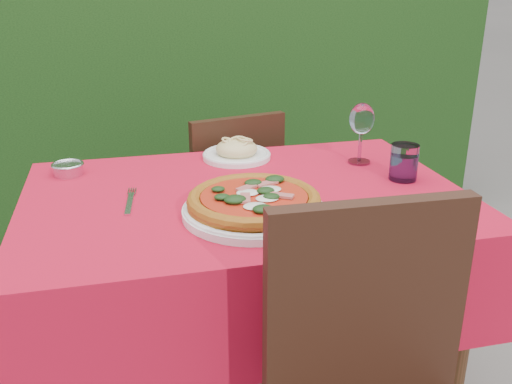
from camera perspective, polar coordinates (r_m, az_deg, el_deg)
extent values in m
cube|color=black|center=(3.11, -7.45, 10.95)|extent=(3.20, 0.55, 1.60)
cube|color=#432515|center=(1.66, -1.08, -1.00)|extent=(1.20, 0.80, 0.04)
cylinder|color=#432515|center=(1.76, 19.71, -14.73)|extent=(0.05, 0.05, 0.70)
cylinder|color=#432515|center=(2.10, -17.81, -8.21)|extent=(0.05, 0.05, 0.70)
cylinder|color=#432515|center=(2.27, 10.56, -5.26)|extent=(0.05, 0.05, 0.70)
cube|color=red|center=(1.71, -1.05, -5.09)|extent=(1.26, 0.86, 0.32)
cube|color=black|center=(1.20, 10.99, -11.25)|extent=(0.43, 0.05, 0.47)
cube|color=black|center=(2.42, -3.41, -1.67)|extent=(0.46, 0.46, 0.04)
cube|color=black|center=(2.19, -1.74, 2.22)|extent=(0.38, 0.12, 0.42)
cylinder|color=black|center=(2.70, -1.52, -4.02)|extent=(0.03, 0.03, 0.39)
cylinder|color=black|center=(2.59, -8.07, -5.36)|extent=(0.03, 0.03, 0.39)
cylinder|color=black|center=(2.44, 1.77, -6.94)|extent=(0.03, 0.03, 0.39)
cylinder|color=black|center=(2.32, -5.40, -8.61)|extent=(0.03, 0.03, 0.39)
cylinder|color=white|center=(1.49, -0.20, -1.96)|extent=(0.38, 0.38, 0.02)
cylinder|color=#C2731A|center=(1.49, -0.20, -1.15)|extent=(0.39, 0.39, 0.03)
cylinder|color=#A2120A|center=(1.48, -0.20, -0.54)|extent=(0.32, 0.32, 0.01)
cylinder|color=white|center=(1.95, -1.94, 3.62)|extent=(0.23, 0.23, 0.02)
ellipsoid|color=#D8C687|center=(1.95, -1.95, 4.35)|extent=(0.16, 0.16, 0.06)
cylinder|color=silver|center=(1.79, 14.58, 2.89)|extent=(0.08, 0.08, 0.11)
cylinder|color=#ABD2E8|center=(1.80, 14.53, 2.39)|extent=(0.07, 0.07, 0.08)
cylinder|color=white|center=(1.94, 10.26, 3.00)|extent=(0.07, 0.07, 0.01)
cylinder|color=white|center=(1.92, 10.37, 4.56)|extent=(0.01, 0.01, 0.10)
ellipsoid|color=white|center=(1.90, 10.55, 7.21)|extent=(0.08, 0.08, 0.10)
cube|color=silver|center=(1.60, -12.53, -1.14)|extent=(0.05, 0.21, 0.01)
cylinder|color=silver|center=(1.88, -18.27, 2.14)|extent=(0.09, 0.09, 0.03)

